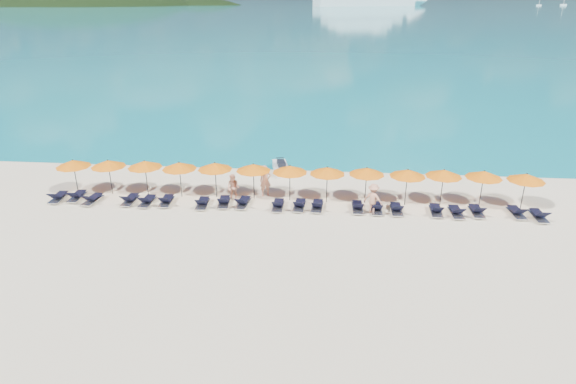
{
  "coord_description": "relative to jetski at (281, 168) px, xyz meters",
  "views": [
    {
      "loc": [
        2.28,
        -22.22,
        11.63
      ],
      "look_at": [
        0.0,
        3.0,
        1.2
      ],
      "focal_mm": 30.0,
      "sensor_mm": 36.0,
      "label": 1
    }
  ],
  "objects": [
    {
      "name": "beachgoer_a",
      "position": [
        -0.52,
        -4.22,
        0.61
      ],
      "size": [
        0.82,
        0.67,
        1.94
      ],
      "primitive_type": "imported",
      "rotation": [
        0.0,
        0.0,
        0.34
      ],
      "color": "tan",
      "rests_on": "ground"
    },
    {
      "name": "lounger_19",
      "position": [
        15.11,
        -6.3,
        -0.12
      ],
      "size": [
        0.62,
        1.7,
        0.66
      ],
      "rotation": [
        0.0,
        0.0,
        -0.0
      ],
      "color": "silver",
      "rests_on": "ground"
    },
    {
      "name": "lounger_6",
      "position": [
        -4.01,
        -6.29,
        -0.12
      ],
      "size": [
        0.73,
        1.74,
        0.66
      ],
      "rotation": [
        0.0,
        0.0,
        0.07
      ],
      "color": "silver",
      "rests_on": "ground"
    },
    {
      "name": "lounger_10",
      "position": [
        1.71,
        -6.08,
        -0.12
      ],
      "size": [
        0.73,
        1.74,
        0.66
      ],
      "rotation": [
        0.0,
        0.0,
        -0.07
      ],
      "color": "silver",
      "rests_on": "ground"
    },
    {
      "name": "umbrella_3",
      "position": [
        -5.68,
        -4.89,
        1.66
      ],
      "size": [
        2.1,
        2.1,
        2.28
      ],
      "color": "black",
      "rests_on": "ground"
    },
    {
      "name": "umbrella_11",
      "position": [
        12.29,
        -4.8,
        1.66
      ],
      "size": [
        2.1,
        2.1,
        2.28
      ],
      "color": "black",
      "rests_on": "ground"
    },
    {
      "name": "lounger_14",
      "position": [
        7.31,
        -6.13,
        -0.12
      ],
      "size": [
        0.63,
        1.7,
        0.66
      ],
      "rotation": [
        0.0,
        0.0,
        0.01
      ],
      "color": "silver",
      "rests_on": "ground"
    },
    {
      "name": "lounger_12",
      "position": [
        5.1,
        -6.05,
        -0.12
      ],
      "size": [
        0.66,
        1.71,
        0.66
      ],
      "rotation": [
        0.0,
        0.0,
        0.02
      ],
      "color": "silver",
      "rests_on": "ground"
    },
    {
      "name": "lounger_5",
      "position": [
        -6.24,
        -6.15,
        -0.12
      ],
      "size": [
        0.74,
        1.74,
        0.66
      ],
      "rotation": [
        0.0,
        0.0,
        0.07
      ],
      "color": "silver",
      "rests_on": "ground"
    },
    {
      "name": "headland_main",
      "position": [
        -298.91,
        530.51,
        -38.36
      ],
      "size": [
        374.0,
        242.0,
        126.5
      ],
      "color": "black",
      "rests_on": "ground"
    },
    {
      "name": "umbrella_5",
      "position": [
        -1.16,
        -4.79,
        1.66
      ],
      "size": [
        2.1,
        2.1,
        2.28
      ],
      "color": "black",
      "rests_on": "ground"
    },
    {
      "name": "lounger_16",
      "position": [
        10.64,
        -6.22,
        -0.12
      ],
      "size": [
        0.67,
        1.72,
        0.66
      ],
      "rotation": [
        0.0,
        0.0,
        0.03
      ],
      "color": "silver",
      "rests_on": "ground"
    },
    {
      "name": "umbrella_2",
      "position": [
        -7.87,
        -4.8,
        1.66
      ],
      "size": [
        2.1,
        2.1,
        2.28
      ],
      "color": "black",
      "rests_on": "ground"
    },
    {
      "name": "sea",
      "position": [
        1.09,
        650.51,
        -0.36
      ],
      "size": [
        1600.0,
        1300.0,
        0.01
      ],
      "primitive_type": "cube",
      "color": "#1FA9B2",
      "rests_on": "ground"
    },
    {
      "name": "umbrella_6",
      "position": [
        1.05,
        -4.88,
        1.66
      ],
      "size": [
        2.1,
        2.1,
        2.28
      ],
      "color": "black",
      "rests_on": "ground"
    },
    {
      "name": "lounger_13",
      "position": [
        6.17,
        -6.11,
        -0.12
      ],
      "size": [
        0.62,
        1.7,
        0.66
      ],
      "rotation": [
        0.0,
        0.0,
        0.0
      ],
      "color": "silver",
      "rests_on": "ground"
    },
    {
      "name": "umbrella_12",
      "position": [
        14.56,
        -5.06,
        1.66
      ],
      "size": [
        2.1,
        2.1,
        2.28
      ],
      "color": "black",
      "rests_on": "ground"
    },
    {
      "name": "lounger_0",
      "position": [
        -12.97,
        -6.21,
        -0.12
      ],
      "size": [
        0.73,
        1.74,
        0.66
      ],
      "rotation": [
        0.0,
        0.0,
        0.07
      ],
      "color": "silver",
      "rests_on": "ground"
    },
    {
      "name": "beachgoer_c",
      "position": [
        5.93,
        -6.28,
        0.53
      ],
      "size": [
        1.27,
        0.98,
        1.78
      ],
      "primitive_type": "imported",
      "rotation": [
        0.0,
        0.0,
        2.69
      ],
      "color": "tan",
      "rests_on": "ground"
    },
    {
      "name": "lounger_9",
      "position": [
        0.47,
        -6.2,
        -0.12
      ],
      "size": [
        0.63,
        1.7,
        0.66
      ],
      "rotation": [
        0.0,
        0.0,
        0.0
      ],
      "color": "silver",
      "rests_on": "ground"
    },
    {
      "name": "lounger_11",
      "position": [
        2.76,
        -6.09,
        -0.12
      ],
      "size": [
        0.71,
        1.73,
        0.66
      ],
      "rotation": [
        0.0,
        0.0,
        -0.05
      ],
      "color": "silver",
      "rests_on": "ground"
    },
    {
      "name": "lounger_17",
      "position": [
        11.83,
        -5.99,
        -0.12
      ],
      "size": [
        0.62,
        1.7,
        0.66
      ],
      "rotation": [
        0.0,
        0.0,
        -0.0
      ],
      "color": "silver",
      "rests_on": "ground"
    },
    {
      "name": "lounger_3",
      "position": [
        -8.47,
        -6.2,
        -0.12
      ],
      "size": [
        0.63,
        1.7,
        0.66
      ],
      "rotation": [
        0.0,
        0.0,
        -0.0
      ],
      "color": "silver",
      "rests_on": "ground"
    },
    {
      "name": "jetski",
      "position": [
        0.0,
        0.0,
        0.0
      ],
      "size": [
        1.47,
        2.6,
        0.88
      ],
      "rotation": [
        0.0,
        0.0,
        0.24
      ],
      "color": "white",
      "rests_on": "ground"
    },
    {
      "name": "umbrella_9",
      "position": [
        7.94,
        -4.95,
        1.66
      ],
      "size": [
        2.1,
        2.1,
        2.28
      ],
      "color": "black",
      "rests_on": "ground"
    },
    {
      "name": "lounger_7",
      "position": [
        -2.79,
        -6.0,
        -0.12
      ],
      "size": [
        0.77,
        1.75,
        0.66
      ],
      "rotation": [
        0.0,
        0.0,
        0.09
      ],
      "color": "silver",
      "rests_on": "ground"
    },
    {
      "name": "umbrella_0",
      "position": [
        -12.31,
        -5.05,
        1.66
      ],
      "size": [
        2.1,
        2.1,
        2.28
      ],
      "color": "black",
      "rests_on": "ground"
    },
    {
      "name": "umbrella_1",
      "position": [
        -10.16,
        -4.88,
        1.66
      ],
      "size": [
        2.1,
        2.1,
        2.28
      ],
      "color": "black",
      "rests_on": "ground"
    },
    {
      "name": "umbrella_10",
      "position": [
        10.03,
        -4.78,
        1.66
      ],
      "size": [
        2.1,
        2.1,
        2.28
      ],
      "color": "black",
      "rests_on": "ground"
    },
    {
      "name": "lounger_15",
      "position": [
        9.54,
        -6.1,
        -0.12
      ],
      "size": [
        0.7,
        1.73,
        0.66
      ],
      "rotation": [
        0.0,
        0.0,
        -0.05
      ],
      "color": "silver",
      "rests_on": "ground"
    },
    {
      "name": "umbrella_8",
      "position": [
        5.58,
        -4.84,
        1.66
      ],
      "size": [
        2.1,
        2.1,
        2.28
      ],
      "color": "black",
      "rests_on": "ground"
    },
    {
      "name": "lounger_2",
      "position": [
        -10.76,
        -6.33,
        -0.12
      ],
      "size": [
        0.78,
        1.75,
        0.66
      ],
      "rotation": [
        0.0,
        0.0,
        -0.09
      ],
      "color": "silver",
      "rests_on": "ground"
    },
    {
      "name": "headland_small",
      "position": [
        -148.91,
        550.51,
        -35.36
      ],
      "size": [
        162.0,
        126.0,
        85.5
      ],
      "color": "black",
      "rests_on": "ground"
    },
    {
      "name": "sailboat_near",
      "position": [
        224.64,
        550.58,
        0.61
      ],
      "size": [
        5.18,
        1.73,
        9.49
      ],
      "color": "white",
      "rests_on": "ground"
    },
    {
      "name": "lounger_1",
      "position": [
        -11.93,
        -5.93,
        -0.12
      ],
      "size": [
        0.71,
        1.73,
        0.66
      ],
      "rotation": [
        0.0,
        0.0,
        0.06
      ],
      "color": "silver",
      "rests_on": "ground"
    },
    {
      "name": "beachgoer_b",
      "position": [
        -2.35,
        -5.22,
        0.48
      ],
      "size": [
        0.92,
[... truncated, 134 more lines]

